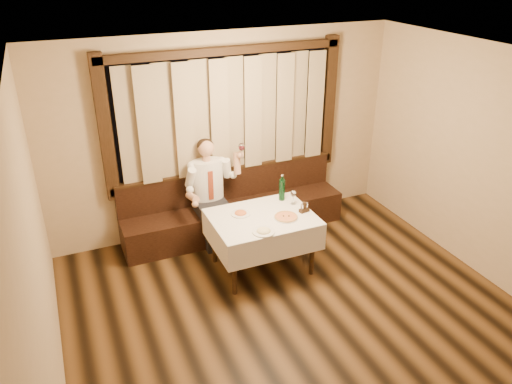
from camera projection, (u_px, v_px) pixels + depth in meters
name	position (u px, v px, depth m)	size (l,w,h in m)	color
room	(291.00, 185.00, 5.22)	(5.01, 6.01, 2.81)	black
banquette	(234.00, 212.00, 7.19)	(3.20, 0.61, 0.94)	black
dining_table	(262.00, 224.00, 6.20)	(1.27, 0.97, 0.76)	black
pizza	(286.00, 217.00, 6.11)	(0.30, 0.30, 0.03)	white
pasta_red	(241.00, 212.00, 6.18)	(0.24, 0.24, 0.08)	white
pasta_cream	(264.00, 230.00, 5.79)	(0.27, 0.27, 0.09)	white
green_bottle	(282.00, 189.00, 6.49)	(0.08, 0.08, 0.36)	#0E441D
table_wine_glass	(293.00, 194.00, 6.38)	(0.07, 0.07, 0.20)	white
cruet_caddy	(304.00, 208.00, 6.23)	(0.14, 0.08, 0.14)	black
seated_man	(210.00, 185.00, 6.75)	(0.82, 0.61, 1.47)	black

